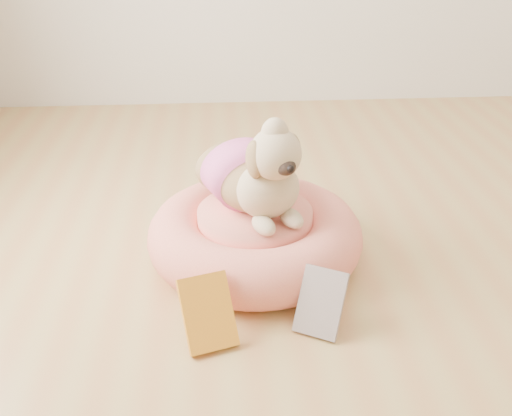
{
  "coord_description": "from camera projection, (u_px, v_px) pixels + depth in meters",
  "views": [
    {
      "loc": [
        -0.64,
        -1.29,
        1.12
      ],
      "look_at": [
        -0.52,
        0.38,
        0.23
      ],
      "focal_mm": 40.0,
      "sensor_mm": 36.0,
      "label": 1
    }
  ],
  "objects": [
    {
      "name": "floor",
      "position": [
        438.0,
        328.0,
        1.71
      ],
      "size": [
        4.5,
        4.5,
        0.0
      ],
      "primitive_type": "plane",
      "color": "tan",
      "rests_on": "ground"
    },
    {
      "name": "pet_bed",
      "position": [
        255.0,
        235.0,
        2.01
      ],
      "size": [
        0.75,
        0.75,
        0.19
      ],
      "color": "#E05A57",
      "rests_on": "floor"
    },
    {
      "name": "dog",
      "position": [
        254.0,
        157.0,
        1.89
      ],
      "size": [
        0.52,
        0.6,
        0.37
      ],
      "primitive_type": null,
      "rotation": [
        0.0,
        0.0,
        0.39
      ],
      "color": "brown",
      "rests_on": "pet_bed"
    },
    {
      "name": "book_yellow",
      "position": [
        208.0,
        312.0,
        1.62
      ],
      "size": [
        0.18,
        0.18,
        0.19
      ],
      "primitive_type": "cube",
      "rotation": [
        -0.63,
        0.0,
        0.29
      ],
      "color": "gold",
      "rests_on": "floor"
    },
    {
      "name": "book_white",
      "position": [
        321.0,
        302.0,
        1.67
      ],
      "size": [
        0.17,
        0.17,
        0.18
      ],
      "primitive_type": "cube",
      "rotation": [
        -0.56,
        0.0,
        -0.49
      ],
      "color": "white",
      "rests_on": "floor"
    }
  ]
}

